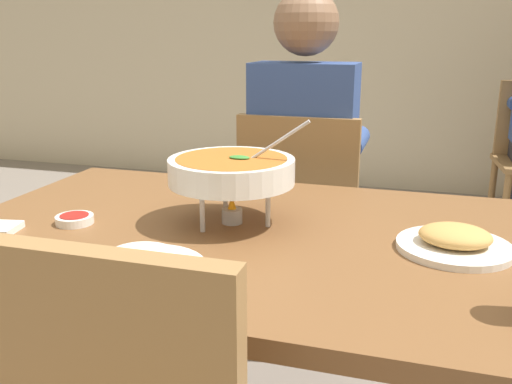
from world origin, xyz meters
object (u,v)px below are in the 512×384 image
Objects in this scene: curry_bowl at (232,171)px; rice_plate at (143,264)px; dining_table_main at (238,267)px; chair_diner_main at (302,218)px; appetizer_plate at (455,241)px; sauce_dish at (75,219)px; diner_main at (305,154)px.

curry_bowl is 0.35m from rice_plate.
rice_plate is at bearing -107.32° from dining_table_main.
chair_diner_main is 0.78m from curry_bowl.
appetizer_plate is 2.67× the size of sauce_dish.
rice_plate is (-0.09, -1.03, 0.23)m from chair_diner_main.
chair_diner_main is 3.75× the size of appetizer_plate.
diner_main is at bearing 90.00° from chair_diner_main.
chair_diner_main is 3.75× the size of rice_plate.
dining_table_main is at bearing 10.92° from sauce_dish.
diner_main is 1.07m from rice_plate.
appetizer_plate is (0.48, -0.73, 0.23)m from chair_diner_main.
rice_plate is at bearing -94.89° from diner_main.
dining_table_main is 5.68× the size of rice_plate.
curry_bowl is 1.39× the size of rice_plate.
diner_main is 0.74m from curry_bowl.
dining_table_main is 1.04× the size of diner_main.
rice_plate is at bearing -100.94° from curry_bowl.
rice_plate is at bearing -152.51° from appetizer_plate.
appetizer_plate is at bearing 5.32° from sauce_dish.
chair_diner_main is at bearing -90.00° from diner_main.
dining_table_main is 15.13× the size of sauce_dish.
sauce_dish is at bearing 144.08° from rice_plate.
rice_plate reaches higher than sauce_dish.
curry_bowl is at bearing -92.11° from diner_main.
curry_bowl is 0.52m from appetizer_plate.
rice_plate is 0.37m from sauce_dish.
chair_diner_main is 0.69× the size of diner_main.
curry_bowl is 1.39× the size of appetizer_plate.
curry_bowl reaches higher than chair_diner_main.
sauce_dish is at bearing -174.68° from appetizer_plate.
rice_plate is 0.64m from appetizer_plate.
chair_diner_main reaches higher than rice_plate.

